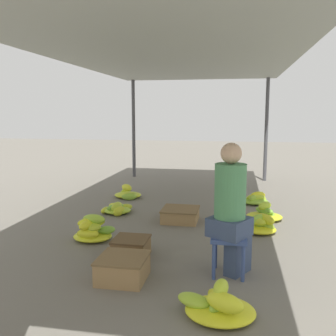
# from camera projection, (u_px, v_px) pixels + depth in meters

# --- Properties ---
(canopy_post_back_left) EXTENTS (0.08, 0.08, 2.36)m
(canopy_post_back_left) POSITION_uv_depth(u_px,v_px,m) (134.00, 129.00, 9.15)
(canopy_post_back_left) COLOR #4C4C51
(canopy_post_back_left) RESTS_ON ground
(canopy_post_back_right) EXTENTS (0.08, 0.08, 2.36)m
(canopy_post_back_right) POSITION_uv_depth(u_px,v_px,m) (266.00, 130.00, 8.59)
(canopy_post_back_right) COLOR #4C4C51
(canopy_post_back_right) RESTS_ON ground
(canopy_tarp) EXTENTS (3.56, 7.94, 0.04)m
(canopy_tarp) POSITION_uv_depth(u_px,v_px,m) (170.00, 52.00, 5.03)
(canopy_tarp) COLOR #9EA399
(canopy_tarp) RESTS_ON canopy_post_front_left
(stool) EXTENTS (0.34, 0.34, 0.40)m
(stool) POSITION_uv_depth(u_px,v_px,m) (229.00, 243.00, 3.62)
(stool) COLOR #384C84
(stool) RESTS_ON ground
(vendor_seated) EXTENTS (0.46, 0.46, 1.30)m
(vendor_seated) POSITION_uv_depth(u_px,v_px,m) (232.00, 208.00, 3.58)
(vendor_seated) COLOR #384766
(vendor_seated) RESTS_ON ground
(banana_pile_left_1) EXTENTS (0.54, 0.44, 0.33)m
(banana_pile_left_1) POSITION_uv_depth(u_px,v_px,m) (93.00, 230.00, 4.62)
(banana_pile_left_1) COLOR yellow
(banana_pile_left_1) RESTS_ON ground
(banana_pile_left_2) EXTENTS (0.50, 0.60, 0.27)m
(banana_pile_left_2) POSITION_uv_depth(u_px,v_px,m) (128.00, 194.00, 6.98)
(banana_pile_left_2) COLOR yellow
(banana_pile_left_2) RESTS_ON ground
(banana_pile_left_3) EXTENTS (0.47, 0.58, 0.18)m
(banana_pile_left_3) POSITION_uv_depth(u_px,v_px,m) (117.00, 209.00, 5.90)
(banana_pile_left_3) COLOR yellow
(banana_pile_left_3) RESTS_ON ground
(banana_pile_right_0) EXTENTS (0.65, 0.52, 0.30)m
(banana_pile_right_0) POSITION_uv_depth(u_px,v_px,m) (218.00, 306.00, 2.90)
(banana_pile_right_0) COLOR #B1CB2C
(banana_pile_right_0) RESTS_ON ground
(banana_pile_right_1) EXTENTS (0.53, 0.47, 0.27)m
(banana_pile_right_1) POSITION_uv_depth(u_px,v_px,m) (265.00, 214.00, 5.55)
(banana_pile_right_1) COLOR #A8C72E
(banana_pile_right_1) RESTS_ON ground
(banana_pile_right_2) EXTENTS (0.47, 0.45, 0.21)m
(banana_pile_right_2) POSITION_uv_depth(u_px,v_px,m) (256.00, 199.00, 6.52)
(banana_pile_right_2) COLOR #94BF32
(banana_pile_right_2) RESTS_ON ground
(banana_pile_right_3) EXTENTS (0.45, 0.46, 0.25)m
(banana_pile_right_3) POSITION_uv_depth(u_px,v_px,m) (261.00, 225.00, 4.94)
(banana_pile_right_3) COLOR #94BF32
(banana_pile_right_3) RESTS_ON ground
(crate_near) EXTENTS (0.38, 0.38, 0.20)m
(crate_near) POSITION_uv_depth(u_px,v_px,m) (131.00, 247.00, 4.15)
(crate_near) COLOR brown
(crate_near) RESTS_ON ground
(crate_mid) EXTENTS (0.53, 0.53, 0.19)m
(crate_mid) POSITION_uv_depth(u_px,v_px,m) (180.00, 215.00, 5.47)
(crate_mid) COLOR #9E7A4C
(crate_mid) RESTS_ON ground
(crate_far) EXTENTS (0.45, 0.45, 0.23)m
(crate_far) POSITION_uv_depth(u_px,v_px,m) (123.00, 268.00, 3.54)
(crate_far) COLOR #9E7A4C
(crate_far) RESTS_ON ground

